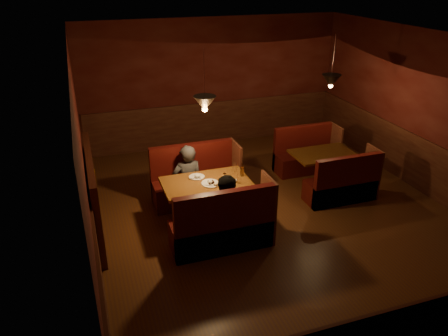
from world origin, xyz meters
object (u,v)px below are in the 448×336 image
object	(u,v)px
main_bench_near	(224,229)
second_table	(323,161)
main_bench_far	(196,183)
second_bench_near	(343,186)
main_table	(207,191)
second_bench_far	(305,156)
diner_b	(230,200)
diner_a	(187,167)

from	to	relation	value
main_bench_near	second_table	xyz separation A→B (m)	(2.47, 1.41, 0.16)
main_bench_far	second_bench_near	xyz separation A→B (m)	(2.50, -0.89, -0.04)
main_table	second_bench_near	world-z (taller)	main_table
second_table	second_bench_far	bearing A→B (deg)	87.80
second_bench_near	diner_b	size ratio (longest dim) A/B	0.89
main_bench_far	main_bench_near	xyz separation A→B (m)	(0.00, -1.59, 0.00)
second_table	diner_b	world-z (taller)	diner_b
diner_a	second_bench_far	bearing A→B (deg)	-166.03
main_bench_near	second_bench_near	xyz separation A→B (m)	(2.50, 0.70, -0.04)
main_bench_far	second_table	xyz separation A→B (m)	(2.47, -0.18, 0.16)
main_bench_near	main_table	bearing A→B (deg)	91.09
main_bench_far	main_bench_near	bearing A→B (deg)	-90.00
main_bench_near	second_bench_far	distance (m)	3.27
main_table	second_table	bearing A→B (deg)	13.79
main_bench_far	second_table	distance (m)	2.49
second_bench_near	diner_a	distance (m)	2.82
diner_b	second_table	bearing A→B (deg)	33.18
main_bench_far	second_table	size ratio (longest dim) A/B	1.30
main_bench_far	second_bench_near	size ratio (longest dim) A/B	1.18
second_table	diner_b	size ratio (longest dim) A/B	0.80
main_bench_far	diner_b	size ratio (longest dim) A/B	1.05
second_bench_far	second_bench_near	world-z (taller)	same
main_bench_far	second_bench_near	world-z (taller)	main_bench_far
second_table	second_bench_near	bearing A→B (deg)	-87.80
main_table	second_bench_far	bearing A→B (deg)	27.65
main_bench_near	diner_b	bearing A→B (deg)	43.95
second_bench_far	diner_a	world-z (taller)	diner_a
main_bench_far	diner_a	bearing A→B (deg)	-145.38
second_bench_far	diner_b	world-z (taller)	diner_b
second_table	second_bench_far	world-z (taller)	second_bench_far
main_bench_near	second_bench_near	distance (m)	2.60
second_bench_near	diner_b	distance (m)	2.48
main_table	second_table	size ratio (longest dim) A/B	1.18
diner_a	second_bench_near	bearing A→B (deg)	164.38
main_bench_far	second_table	world-z (taller)	main_bench_far
main_table	diner_b	size ratio (longest dim) A/B	0.95
second_table	second_bench_near	distance (m)	0.73
second_bench_far	second_bench_near	xyz separation A→B (m)	(0.00, -1.41, 0.00)
main_bench_near	diner_a	distance (m)	1.54
main_bench_far	diner_b	bearing A→B (deg)	-84.95
main_bench_far	second_bench_far	xyz separation A→B (m)	(2.50, 0.52, -0.04)
second_bench_far	second_bench_near	bearing A→B (deg)	-90.00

